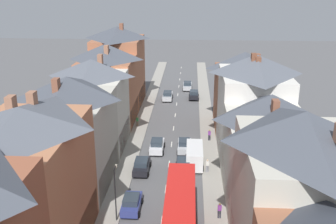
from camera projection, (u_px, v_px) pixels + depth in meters
The scene contains 20 objects.
pavement_left at pixel (137, 137), 56.07m from camera, with size 2.20×104.00×0.14m, color gray.
pavement_right at pixel (208, 139), 55.50m from camera, with size 2.20×104.00×0.14m, color gray.
centre_line_dashes at pixel (172, 144), 53.92m from camera, with size 0.14×97.80×0.01m.
terrace_row_left at pixel (67, 135), 40.44m from camera, with size 8.00×71.37×14.53m.
terrace_row_right at pixel (281, 172), 32.95m from camera, with size 8.00×60.81×13.99m.
double_decker_bus_lead at pixel (180, 218), 32.62m from camera, with size 2.74×10.80×5.30m.
car_near_blue at pixel (194, 95), 73.68m from camera, with size 1.90×3.88×1.62m.
car_near_silver at pixel (142, 165), 46.08m from camera, with size 1.90×4.12×1.66m.
car_parked_left_a at pixel (184, 145), 51.47m from camera, with size 1.90×3.80×1.70m.
car_parked_right_a at pixel (157, 145), 51.51m from camera, with size 1.90×4.12×1.68m.
car_mid_black at pixel (168, 96), 73.13m from camera, with size 1.90×4.49×1.60m.
car_parked_left_b at pixel (187, 86), 79.82m from camera, with size 1.90×4.31×1.61m.
car_mid_white at pixel (131, 203), 38.45m from camera, with size 1.90×3.84×1.63m.
car_parked_right_b at pixel (183, 166), 45.91m from camera, with size 1.90×4.56×1.67m.
delivery_van at pixel (195, 155), 47.51m from camera, with size 2.20×5.20×2.41m.
pedestrian_mid_left at pixel (220, 210), 36.95m from camera, with size 0.36×0.22×1.61m.
pedestrian_mid_right at pixel (207, 165), 45.69m from camera, with size 0.36×0.22×1.61m.
pedestrian_far_left at pixel (209, 134), 54.55m from camera, with size 0.36×0.22×1.61m.
pedestrian_far_right at pixel (137, 121), 59.76m from camera, with size 0.36×0.22×1.61m.
street_lamp at pixel (115, 190), 36.06m from camera, with size 0.20×1.12×5.50m.
Camera 1 is at (2.47, -13.45, 21.83)m, focal length 42.00 mm.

